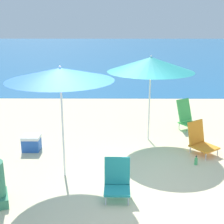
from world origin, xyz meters
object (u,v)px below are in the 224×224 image
object	(u,v)px
beach_umbrella_blue	(60,74)
beach_chair_orange	(200,140)
water_bottle	(196,161)
cooler_box	(32,143)
beach_chair_green	(186,115)
beach_umbrella_teal	(151,64)
beach_chair_teal	(117,180)

from	to	relation	value
beach_umbrella_blue	beach_chair_orange	world-z (taller)	beach_umbrella_blue
beach_umbrella_blue	beach_chair_orange	xyz separation A→B (m)	(2.88, 1.10, -1.66)
water_bottle	cooler_box	xyz separation A→B (m)	(-3.60, 0.73, 0.10)
beach_chair_orange	beach_chair_green	size ratio (longest dim) A/B	0.93
beach_umbrella_blue	water_bottle	world-z (taller)	beach_umbrella_blue
beach_umbrella_blue	cooler_box	xyz separation A→B (m)	(-0.95, 1.21, -1.79)
cooler_box	beach_chair_orange	bearing A→B (deg)	-1.66
beach_chair_green	water_bottle	size ratio (longest dim) A/B	4.08
water_bottle	beach_umbrella_blue	bearing A→B (deg)	-169.64
beach_chair_green	cooler_box	bearing A→B (deg)	169.35
beach_umbrella_teal	cooler_box	distance (m)	3.32
water_bottle	beach_chair_teal	bearing A→B (deg)	-143.75
beach_chair_orange	beach_chair_teal	distance (m)	2.62
beach_chair_orange	water_bottle	size ratio (longest dim) A/B	3.78
beach_umbrella_blue	beach_chair_green	xyz separation A→B (m)	(2.93, 2.76, -1.60)
beach_chair_orange	beach_chair_green	xyz separation A→B (m)	(0.05, 1.66, 0.06)
beach_chair_orange	beach_chair_teal	size ratio (longest dim) A/B	1.13
beach_umbrella_blue	beach_chair_teal	size ratio (longest dim) A/B	3.21
water_bottle	beach_chair_orange	bearing A→B (deg)	69.77
cooler_box	beach_chair_green	bearing A→B (deg)	21.75
beach_chair_green	cooler_box	xyz separation A→B (m)	(-3.88, -1.55, -0.19)
beach_chair_green	beach_chair_teal	size ratio (longest dim) A/B	1.22
beach_chair_green	beach_chair_teal	distance (m)	3.98
water_bottle	cooler_box	bearing A→B (deg)	168.57
beach_chair_orange	water_bottle	xyz separation A→B (m)	(-0.23, -0.62, -0.24)
beach_chair_orange	cooler_box	bearing A→B (deg)	143.20
beach_chair_orange	water_bottle	world-z (taller)	beach_chair_orange
beach_umbrella_teal	beach_umbrella_blue	world-z (taller)	beach_umbrella_blue
beach_chair_orange	water_bottle	distance (m)	0.70
beach_umbrella_blue	beach_chair_green	size ratio (longest dim) A/B	2.63
beach_chair_teal	beach_umbrella_teal	bearing A→B (deg)	73.86
beach_chair_orange	water_bottle	bearing A→B (deg)	-145.37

